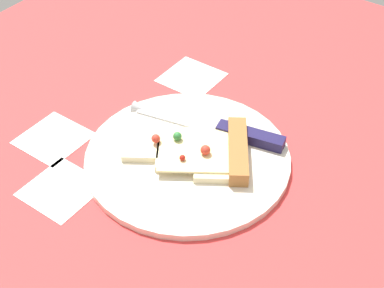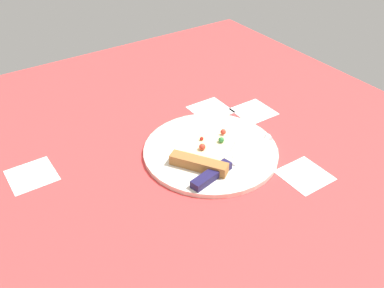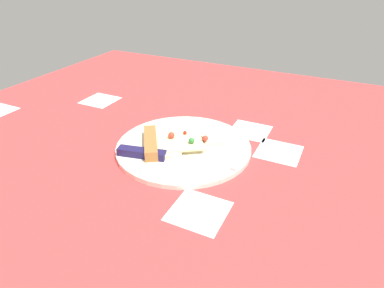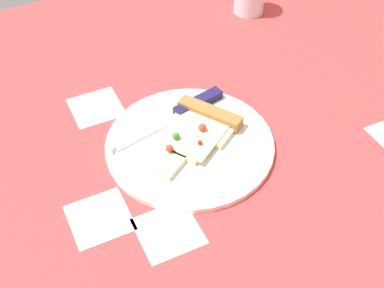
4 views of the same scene
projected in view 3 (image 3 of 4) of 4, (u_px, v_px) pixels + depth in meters
ground_plane at (163, 144)px, 75.32cm from camera, size 122.77×122.77×3.00cm
plate at (184, 147)px, 70.04cm from camera, size 28.95×28.95×1.03cm
pizza_slice at (172, 142)px, 69.08cm from camera, size 16.14×18.81×2.69cm
knife at (163, 157)px, 64.50cm from camera, size 7.10×23.91×2.45cm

